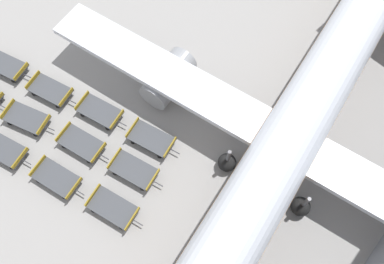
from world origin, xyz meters
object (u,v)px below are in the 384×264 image
object	(u,v)px
baggage_dolly_row_mid_b_col_c	(51,90)
baggage_dolly_row_mid_b_col_d	(100,112)
baggage_dolly_row_near_col_e	(113,208)
baggage_dolly_row_mid_a_col_c	(27,118)
baggage_dolly_row_near_col_d	(57,178)
baggage_dolly_row_mid_b_col_b	(6,66)
baggage_dolly_row_mid_a_col_d	(82,143)
airplane	(298,125)
baggage_dolly_row_mid_a_col_e	(134,170)
baggage_dolly_row_mid_b_col_e	(151,139)
baggage_dolly_row_near_col_c	(4,150)

from	to	relation	value
baggage_dolly_row_mid_b_col_c	baggage_dolly_row_mid_b_col_d	distance (m)	4.18
baggage_dolly_row_near_col_e	baggage_dolly_row_mid_a_col_c	distance (m)	9.16
baggage_dolly_row_near_col_d	baggage_dolly_row_mid_b_col_b	xyz separation A→B (m)	(-9.61, 3.27, 0.00)
baggage_dolly_row_mid_a_col_d	baggage_dolly_row_mid_b_col_d	size ratio (longest dim) A/B	1.00
baggage_dolly_row_near_col_d	airplane	bearing A→B (deg)	50.46
baggage_dolly_row_near_col_d	baggage_dolly_row_mid_b_col_c	world-z (taller)	same
baggage_dolly_row_mid_b_col_c	baggage_dolly_row_mid_b_col_b	bearing A→B (deg)	-169.17
baggage_dolly_row_mid_a_col_e	baggage_dolly_row_mid_b_col_b	distance (m)	13.06
baggage_dolly_row_mid_a_col_c	baggage_dolly_row_mid_b_col_d	world-z (taller)	same
baggage_dolly_row_mid_b_col_d	baggage_dolly_row_mid_a_col_c	bearing A→B (deg)	-132.86
baggage_dolly_row_mid_a_col_c	baggage_dolly_row_mid_b_col_e	distance (m)	8.99
baggage_dolly_row_mid_a_col_e	baggage_dolly_row_mid_b_col_c	size ratio (longest dim) A/B	1.00
baggage_dolly_row_near_col_d	baggage_dolly_row_mid_a_col_d	world-z (taller)	same
baggage_dolly_row_mid_b_col_b	baggage_dolly_row_mid_b_col_c	xyz separation A→B (m)	(4.16, 0.79, 0.00)
baggage_dolly_row_mid_b_col_d	baggage_dolly_row_mid_b_col_e	distance (m)	4.29
baggage_dolly_row_mid_a_col_e	baggage_dolly_row_mid_b_col_b	size ratio (longest dim) A/B	1.00
baggage_dolly_row_mid_a_col_d	baggage_dolly_row_mid_b_col_b	xyz separation A→B (m)	(-9.01, 0.54, 0.00)
baggage_dolly_row_mid_b_col_e	baggage_dolly_row_mid_b_col_d	bearing A→B (deg)	-168.18
airplane	baggage_dolly_row_near_col_e	bearing A→B (deg)	-117.62
baggage_dolly_row_mid_a_col_d	baggage_dolly_row_mid_b_col_b	distance (m)	9.03
baggage_dolly_row_mid_a_col_d	baggage_dolly_row_near_col_c	bearing A→B (deg)	-133.97
baggage_dolly_row_mid_b_col_b	baggage_dolly_row_mid_b_col_d	distance (m)	8.40
baggage_dolly_row_mid_a_col_c	baggage_dolly_row_mid_b_col_b	bearing A→B (deg)	159.02
baggage_dolly_row_near_col_e	baggage_dolly_row_mid_a_col_d	distance (m)	5.09
baggage_dolly_row_near_col_d	baggage_dolly_row_mid_a_col_e	world-z (taller)	same
baggage_dolly_row_mid_b_col_c	baggage_dolly_row_mid_b_col_e	size ratio (longest dim) A/B	1.00
baggage_dolly_row_mid_a_col_c	baggage_dolly_row_mid_a_col_d	xyz separation A→B (m)	(4.34, 1.25, 0.00)
baggage_dolly_row_mid_a_col_c	baggage_dolly_row_mid_b_col_b	xyz separation A→B (m)	(-4.67, 1.79, 0.00)
baggage_dolly_row_near_col_c	baggage_dolly_row_mid_a_col_d	world-z (taller)	same
baggage_dolly_row_near_col_c	baggage_dolly_row_mid_a_col_c	distance (m)	2.62
baggage_dolly_row_near_col_d	baggage_dolly_row_mid_b_col_d	xyz separation A→B (m)	(-1.45, 5.25, 0.00)
baggage_dolly_row_mid_a_col_c	baggage_dolly_row_mid_b_col_b	distance (m)	5.00
baggage_dolly_row_mid_a_col_c	baggage_dolly_row_mid_a_col_d	size ratio (longest dim) A/B	1.00
baggage_dolly_row_near_col_c	baggage_dolly_row_mid_b_col_b	size ratio (longest dim) A/B	1.00
airplane	baggage_dolly_row_mid_a_col_c	distance (m)	18.49
baggage_dolly_row_near_col_e	baggage_dolly_row_mid_b_col_e	distance (m)	5.26
baggage_dolly_row_near_col_e	baggage_dolly_row_mid_b_col_d	xyz separation A→B (m)	(-5.65, 4.18, 0.00)
airplane	baggage_dolly_row_mid_b_col_e	size ratio (longest dim) A/B	11.59
airplane	baggage_dolly_row_mid_a_col_d	world-z (taller)	airplane
baggage_dolly_row_near_col_c	baggage_dolly_row_near_col_e	size ratio (longest dim) A/B	1.00
baggage_dolly_row_mid_b_col_d	baggage_dolly_row_mid_b_col_c	bearing A→B (deg)	-163.58
baggage_dolly_row_near_col_d	baggage_dolly_row_mid_a_col_c	xyz separation A→B (m)	(-4.94, 1.48, 0.00)
baggage_dolly_row_mid_b_col_d	baggage_dolly_row_mid_b_col_e	bearing A→B (deg)	11.82
baggage_dolly_row_mid_b_col_d	baggage_dolly_row_mid_b_col_b	bearing A→B (deg)	-166.39
baggage_dolly_row_near_col_c	baggage_dolly_row_mid_b_col_e	distance (m)	10.02
baggage_dolly_row_mid_a_col_c	baggage_dolly_row_near_col_c	bearing A→B (deg)	-74.63
baggage_dolly_row_mid_a_col_c	baggage_dolly_row_mid_b_col_c	world-z (taller)	same
baggage_dolly_row_mid_a_col_e	baggage_dolly_row_mid_b_col_c	distance (m)	8.90
baggage_dolly_row_near_col_e	baggage_dolly_row_mid_a_col_c	xyz separation A→B (m)	(-9.15, 0.41, 0.00)
baggage_dolly_row_mid_b_col_d	airplane	bearing A→B (deg)	30.84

